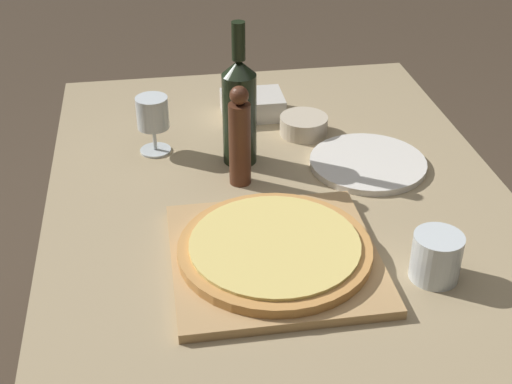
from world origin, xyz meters
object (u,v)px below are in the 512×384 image
(pepper_mill, at_px, (240,138))
(small_bowl, at_px, (304,125))
(wine_glass, at_px, (153,115))
(pizza, at_px, (275,248))
(wine_bottle, at_px, (239,109))

(pepper_mill, height_order, small_bowl, pepper_mill)
(small_bowl, bearing_deg, wine_glass, -174.62)
(pepper_mill, height_order, wine_glass, pepper_mill)
(pizza, height_order, pepper_mill, pepper_mill)
(pizza, xyz_separation_m, wine_glass, (-0.19, 0.44, 0.06))
(wine_bottle, distance_m, wine_glass, 0.20)
(pizza, relative_size, wine_glass, 2.60)
(pizza, distance_m, pepper_mill, 0.29)
(wine_glass, bearing_deg, small_bowl, 5.38)
(wine_glass, distance_m, small_bowl, 0.35)
(wine_glass, xyz_separation_m, small_bowl, (0.34, 0.03, -0.07))
(pepper_mill, relative_size, small_bowl, 1.93)
(wine_bottle, bearing_deg, pizza, -88.32)
(pizza, xyz_separation_m, wine_bottle, (-0.01, 0.37, 0.09))
(wine_bottle, bearing_deg, small_bowl, 32.01)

